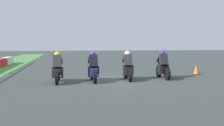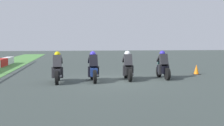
{
  "view_description": "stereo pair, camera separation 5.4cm",
  "coord_description": "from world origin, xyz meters",
  "views": [
    {
      "loc": [
        -13.33,
        2.41,
        1.87
      ],
      "look_at": [
        -0.13,
        0.03,
        0.9
      ],
      "focal_mm": 42.34,
      "sensor_mm": 36.0,
      "label": 1
    },
    {
      "loc": [
        -13.34,
        2.36,
        1.87
      ],
      "look_at": [
        -0.13,
        0.03,
        0.9
      ],
      "focal_mm": 42.34,
      "sensor_mm": 36.0,
      "label": 2
    }
  ],
  "objects": [
    {
      "name": "ground_plane",
      "position": [
        0.0,
        0.0,
        0.0
      ],
      "size": [
        120.0,
        120.0,
        0.0
      ],
      "primitive_type": "plane",
      "color": "#38423F"
    },
    {
      "name": "rider_lane_a",
      "position": [
        0.16,
        -2.83,
        0.62
      ],
      "size": [
        2.04,
        0.55,
        1.51
      ],
      "rotation": [
        0.0,
        0.0,
        -0.04
      ],
      "color": "black",
      "rests_on": "ground_plane"
    },
    {
      "name": "rider_lane_b",
      "position": [
        -0.02,
        -0.83,
        0.62
      ],
      "size": [
        2.04,
        0.55,
        1.51
      ],
      "rotation": [
        0.0,
        0.0,
        -0.07
      ],
      "color": "black",
      "rests_on": "ground_plane"
    },
    {
      "name": "rider_lane_c",
      "position": [
        -0.29,
        1.01,
        0.62
      ],
      "size": [
        2.04,
        0.54,
        1.51
      ],
      "rotation": [
        0.0,
        0.0,
        0.0
      ],
      "color": "black",
      "rests_on": "ground_plane"
    },
    {
      "name": "rider_lane_d",
      "position": [
        -0.37,
        2.75,
        0.62
      ],
      "size": [
        2.04,
        0.54,
        1.51
      ],
      "rotation": [
        0.0,
        0.0,
        -0.03
      ],
      "color": "black",
      "rests_on": "ground_plane"
    },
    {
      "name": "traffic_cone",
      "position": [
        1.63,
        -5.55,
        0.28
      ],
      "size": [
        0.4,
        0.4,
        0.61
      ],
      "color": "black",
      "rests_on": "ground_plane"
    }
  ]
}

